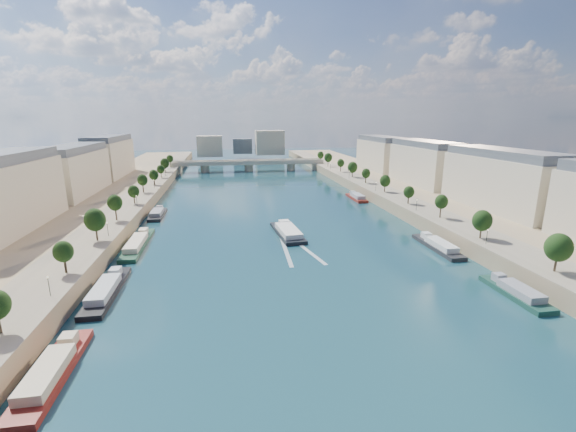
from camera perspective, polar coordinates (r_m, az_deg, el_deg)
name	(u,v)px	position (r m, az deg, el deg)	size (l,w,h in m)	color
ground	(273,219)	(151.76, -2.30, -0.48)	(700.00, 700.00, 0.00)	#0C2C38
quay_left	(76,221)	(159.53, -28.92, -0.64)	(44.00, 520.00, 5.00)	#9E8460
quay_right	(442,206)	(174.94, 21.79, 1.33)	(44.00, 520.00, 5.00)	#9E8460
pave_left	(119,212)	(154.50, -23.80, 0.48)	(14.00, 520.00, 0.10)	gray
pave_right	(409,202)	(167.19, 17.46, 2.03)	(14.00, 520.00, 0.10)	gray
trees_left	(124,197)	(154.81, -23.11, 2.64)	(4.80, 268.80, 8.26)	#382B1E
trees_right	(395,185)	(174.15, 15.55, 4.46)	(4.80, 268.80, 8.26)	#382B1E
lamps_left	(124,211)	(143.35, -23.11, 0.67)	(0.36, 200.36, 4.28)	black
lamps_right	(394,193)	(169.12, 15.41, 3.26)	(0.36, 200.36, 4.28)	black
buildings_left	(46,179)	(172.74, -32.27, 4.70)	(16.00, 226.00, 23.20)	beige
buildings_right	(457,169)	(189.54, 23.73, 6.38)	(16.00, 226.00, 23.20)	beige
skyline	(246,144)	(366.51, -6.18, 10.53)	(79.00, 42.00, 22.00)	beige
bridge	(249,164)	(290.52, -5.85, 7.64)	(112.00, 12.00, 8.15)	#C1B79E
tour_barge	(288,232)	(131.72, -0.06, -2.40)	(9.16, 25.45, 3.58)	black
wake	(297,251)	(116.39, 1.28, -5.15)	(10.74, 26.03, 0.04)	silver
moored_barges_left	(110,285)	(100.75, -24.84, -9.25)	(5.00, 159.21, 3.60)	#171B33
moored_barges_right	(462,260)	(116.72, 24.33, -6.00)	(5.00, 168.79, 3.60)	black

